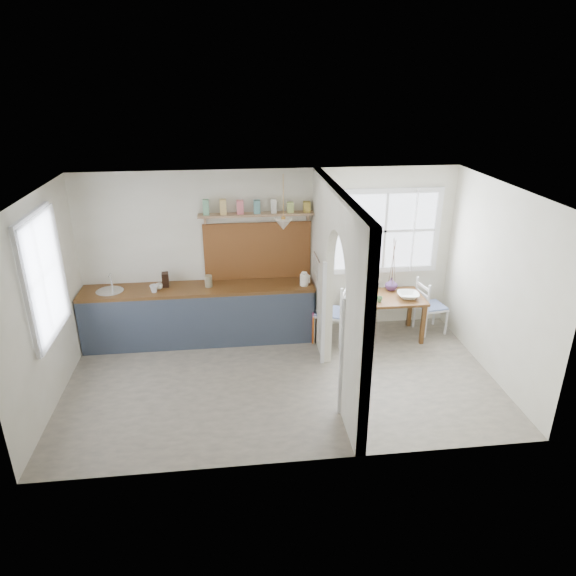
{
  "coord_description": "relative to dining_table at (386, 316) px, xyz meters",
  "views": [
    {
      "loc": [
        -0.61,
        -5.96,
        3.88
      ],
      "look_at": [
        0.14,
        0.49,
        1.16
      ],
      "focal_mm": 32.0,
      "sensor_mm": 36.0,
      "label": 1
    }
  ],
  "objects": [
    {
      "name": "walls",
      "position": [
        -1.78,
        -1.1,
        0.96
      ],
      "size": [
        5.81,
        3.21,
        2.6
      ],
      "color": "silver",
      "rests_on": "floor"
    },
    {
      "name": "chair_left",
      "position": [
        -0.91,
        -0.03,
        0.15
      ],
      "size": [
        0.59,
        0.59,
        0.99
      ],
      "primitive_type": null,
      "rotation": [
        0.0,
        0.0,
        -1.99
      ],
      "color": "silver",
      "rests_on": "floor"
    },
    {
      "name": "mug_b",
      "position": [
        -3.48,
        0.2,
        0.6
      ],
      "size": [
        0.12,
        0.12,
        0.08
      ],
      "primitive_type": "imported",
      "rotation": [
        0.0,
        0.0,
        0.15
      ],
      "color": "white",
      "rests_on": "counter"
    },
    {
      "name": "bowl",
      "position": [
        0.29,
        -0.08,
        0.38
      ],
      "size": [
        0.37,
        0.37,
        0.08
      ],
      "primitive_type": "imported",
      "rotation": [
        0.0,
        0.0,
        -0.14
      ],
      "color": "white",
      "rests_on": "dining_table"
    },
    {
      "name": "jar",
      "position": [
        -2.75,
        0.2,
        0.65
      ],
      "size": [
        0.12,
        0.12,
        0.18
      ],
      "primitive_type": "cylinder",
      "rotation": [
        0.0,
        0.0,
        0.08
      ],
      "color": "gray",
      "rests_on": "counter"
    },
    {
      "name": "kettle",
      "position": [
        -1.31,
        0.09,
        0.66
      ],
      "size": [
        0.2,
        0.18,
        0.21
      ],
      "primitive_type": null,
      "rotation": [
        0.0,
        0.0,
        -0.22
      ],
      "color": "white",
      "rests_on": "counter"
    },
    {
      "name": "ceiling",
      "position": [
        -1.78,
        -1.1,
        2.26
      ],
      "size": [
        5.8,
        3.2,
        0.01
      ],
      "primitive_type": "cube",
      "color": "silver",
      "rests_on": "walls"
    },
    {
      "name": "towel_magenta",
      "position": [
        -1.2,
        -0.13,
        -0.07
      ],
      "size": [
        0.02,
        0.03,
        0.52
      ],
      "primitive_type": "cube",
      "color": "#A4325B",
      "rests_on": "counter"
    },
    {
      "name": "vase",
      "position": [
        0.12,
        0.25,
        0.45
      ],
      "size": [
        0.22,
        0.22,
        0.21
      ],
      "primitive_type": "imported",
      "rotation": [
        0.0,
        0.0,
        -0.11
      ],
      "color": "#472B57",
      "rests_on": "dining_table"
    },
    {
      "name": "backsplash",
      "position": [
        -1.98,
        0.47,
        1.01
      ],
      "size": [
        1.65,
        0.03,
        0.9
      ],
      "primitive_type": "cube",
      "color": "brown",
      "rests_on": "walls"
    },
    {
      "name": "mug_a",
      "position": [
        -3.54,
        0.08,
        0.61
      ],
      "size": [
        0.14,
        0.14,
        0.11
      ],
      "primitive_type": "imported",
      "rotation": [
        0.0,
        0.0,
        -0.13
      ],
      "color": "silver",
      "rests_on": "counter"
    },
    {
      "name": "partition",
      "position": [
        -1.08,
        -1.04,
        1.11
      ],
      "size": [
        0.12,
        3.2,
        2.6
      ],
      "color": "silver",
      "rests_on": "floor"
    },
    {
      "name": "floor",
      "position": [
        -1.78,
        -1.1,
        -0.34
      ],
      "size": [
        5.8,
        3.2,
        0.01
      ],
      "primitive_type": "cube",
      "color": "gray",
      "rests_on": "ground"
    },
    {
      "name": "table_cup",
      "position": [
        -0.19,
        -0.18,
        0.38
      ],
      "size": [
        0.12,
        0.12,
        0.08
      ],
      "primitive_type": "imported",
      "rotation": [
        0.0,
        0.0,
        0.43
      ],
      "color": "#447143",
      "rests_on": "dining_table"
    },
    {
      "name": "shelf",
      "position": [
        -1.98,
        0.39,
        1.66
      ],
      "size": [
        1.75,
        0.2,
        0.21
      ],
      "color": "#A1784F",
      "rests_on": "walls"
    },
    {
      "name": "towel_orange",
      "position": [
        -1.2,
        -0.16,
        -0.09
      ],
      "size": [
        0.02,
        0.03,
        0.45
      ],
      "primitive_type": "cube",
      "color": "orange",
      "rests_on": "counter"
    },
    {
      "name": "knife_block",
      "position": [
        -3.39,
        0.3,
        0.66
      ],
      "size": [
        0.11,
        0.14,
        0.21
      ],
      "primitive_type": "cube",
      "rotation": [
        0.0,
        0.0,
        0.08
      ],
      "color": "black",
      "rests_on": "counter"
    },
    {
      "name": "kitchen_window",
      "position": [
        -4.65,
        -1.1,
        1.31
      ],
      "size": [
        0.1,
        1.16,
        1.5
      ],
      "primitive_type": null,
      "color": "white",
      "rests_on": "walls"
    },
    {
      "name": "plate",
      "position": [
        -0.28,
        -0.07,
        0.35
      ],
      "size": [
        0.23,
        0.23,
        0.02
      ],
      "primitive_type": "cylinder",
      "rotation": [
        0.0,
        0.0,
        -0.24
      ],
      "color": "black",
      "rests_on": "dining_table"
    },
    {
      "name": "dining_table",
      "position": [
        0.0,
        0.0,
        0.0
      ],
      "size": [
        1.1,
        0.74,
        0.69
      ],
      "primitive_type": null,
      "rotation": [
        0.0,
        0.0,
        -0.01
      ],
      "color": "#592F10",
      "rests_on": "floor"
    },
    {
      "name": "sink",
      "position": [
        -4.21,
        0.2,
        0.55
      ],
      "size": [
        0.4,
        0.4,
        0.02
      ],
      "primitive_type": "cylinder",
      "color": "silver",
      "rests_on": "counter"
    },
    {
      "name": "pendant_lamp",
      "position": [
        -1.63,
        0.05,
        1.54
      ],
      "size": [
        0.26,
        0.26,
        0.16
      ],
      "primitive_type": "cone",
      "color": "white",
      "rests_on": "ceiling"
    },
    {
      "name": "utensil_rail",
      "position": [
        -1.17,
        -0.2,
        1.11
      ],
      "size": [
        0.02,
        0.5,
        0.02
      ],
      "primitive_type": "cylinder",
      "rotation": [
        1.57,
        0.0,
        0.0
      ],
      "color": "silver",
      "rests_on": "partition"
    },
    {
      "name": "counter",
      "position": [
        -2.91,
        0.23,
        0.11
      ],
      "size": [
        3.5,
        0.6,
        0.9
      ],
      "color": "#592F10",
      "rests_on": "floor"
    },
    {
      "name": "nook_window",
      "position": [
        0.02,
        0.46,
        1.26
      ],
      "size": [
        1.76,
        0.1,
        1.3
      ],
      "primitive_type": null,
      "color": "white",
      "rests_on": "walls"
    },
    {
      "name": "chair_right",
      "position": [
        0.76,
        0.09,
        0.1
      ],
      "size": [
        0.47,
        0.47,
        0.89
      ],
      "primitive_type": null,
      "rotation": [
        0.0,
        0.0,
        1.73
      ],
      "color": "silver",
      "rests_on": "floor"
    }
  ]
}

